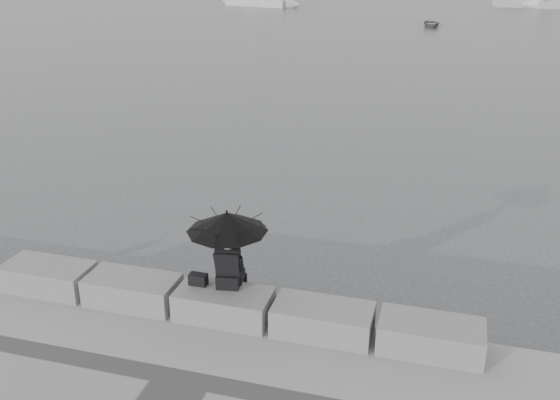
% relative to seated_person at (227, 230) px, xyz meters
% --- Properties ---
extents(ground, '(360.00, 360.00, 0.00)m').
position_rel_seated_person_xyz_m(ground, '(-0.03, 0.25, -2.04)').
color(ground, '#444649').
rests_on(ground, ground).
extents(stone_block_far_left, '(1.60, 0.80, 0.50)m').
position_rel_seated_person_xyz_m(stone_block_far_left, '(-3.43, -0.20, -1.29)').
color(stone_block_far_left, slate).
rests_on(stone_block_far_left, promenade).
extents(stone_block_left, '(1.60, 0.80, 0.50)m').
position_rel_seated_person_xyz_m(stone_block_left, '(-1.73, -0.20, -1.29)').
color(stone_block_left, slate).
rests_on(stone_block_left, promenade).
extents(stone_block_centre, '(1.60, 0.80, 0.50)m').
position_rel_seated_person_xyz_m(stone_block_centre, '(-0.03, -0.20, -1.29)').
color(stone_block_centre, slate).
rests_on(stone_block_centre, promenade).
extents(stone_block_right, '(1.60, 0.80, 0.50)m').
position_rel_seated_person_xyz_m(stone_block_right, '(1.67, -0.20, -1.29)').
color(stone_block_right, slate).
rests_on(stone_block_right, promenade).
extents(stone_block_far_right, '(1.60, 0.80, 0.50)m').
position_rel_seated_person_xyz_m(stone_block_far_right, '(3.37, -0.20, -1.29)').
color(stone_block_far_right, slate).
rests_on(stone_block_far_right, promenade).
extents(seated_person, '(1.34, 1.34, 1.39)m').
position_rel_seated_person_xyz_m(seated_person, '(0.00, 0.00, 0.00)').
color(seated_person, black).
rests_on(seated_person, stone_block_centre).
extents(bag, '(0.30, 0.17, 0.20)m').
position_rel_seated_person_xyz_m(bag, '(-0.52, -0.10, -0.94)').
color(bag, black).
rests_on(bag, stone_block_centre).
extents(sailboat_left, '(7.73, 4.05, 12.90)m').
position_rel_seated_person_xyz_m(sailboat_left, '(-18.89, 60.58, -1.51)').
color(sailboat_left, silver).
rests_on(sailboat_left, ground).
extents(dinghy, '(3.10, 1.79, 0.49)m').
position_rel_seated_person_xyz_m(dinghy, '(0.74, 46.33, -1.79)').
color(dinghy, gray).
rests_on(dinghy, ground).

